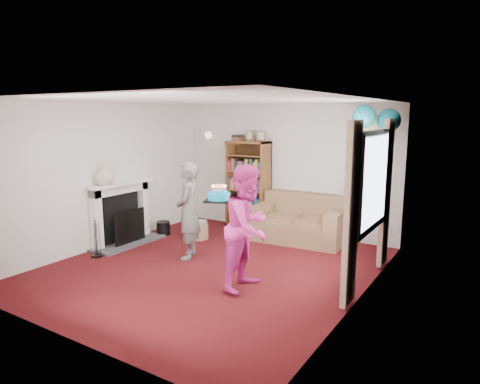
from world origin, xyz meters
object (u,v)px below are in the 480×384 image
Objects in this scene: birthday_cake at (219,196)px; sofa at (301,223)px; person_striped at (188,211)px; person_magenta at (248,227)px; bookcase at (249,186)px.

sofa is at bearing 83.10° from birthday_cake.
sofa is 2.24m from person_striped.
person_striped is 4.10× the size of birthday_cake.
person_striped is (-1.15, -1.87, 0.46)m from sofa.
person_striped is 0.94× the size of person_magenta.
bookcase is at bearing 29.89° from person_magenta.
person_magenta is 4.38× the size of birthday_cake.
sofa is 0.97× the size of person_magenta.
bookcase is at bearing 111.76° from birthday_cake.
person_striped is at bearing -125.60° from sofa.
person_striped is (0.12, -2.10, -0.10)m from bookcase.
person_striped is 1.03m from birthday_cake.
sofa is at bearing -10.44° from bookcase.
person_striped is at bearing 68.76° from person_magenta.
bookcase reaches higher than birthday_cake.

